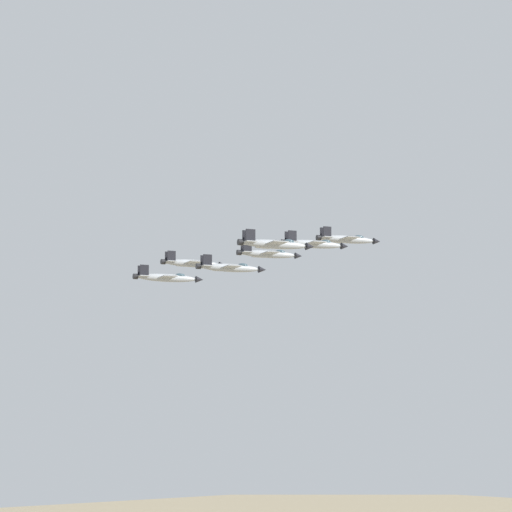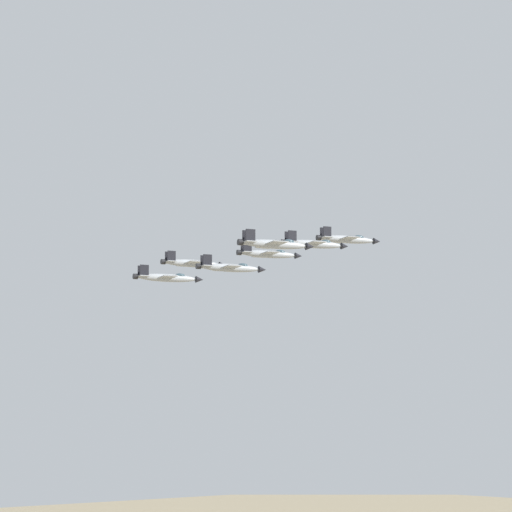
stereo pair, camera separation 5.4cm
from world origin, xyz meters
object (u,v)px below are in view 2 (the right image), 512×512
at_px(jet_trailing, 167,278).
at_px(jet_lead, 347,239).
at_px(jet_right_wingman, 314,244).
at_px(jet_slot_rear, 230,268).
at_px(jet_left_wingman, 268,254).
at_px(jet_right_outer, 275,244).
at_px(jet_left_outer, 193,263).

bearing_deg(jet_trailing, jet_lead, 0.18).
xyz_separation_m(jet_right_wingman, jet_trailing, (22.77, -21.34, -7.23)).
bearing_deg(jet_slot_rear, jet_left_wingman, 40.81).
bearing_deg(jet_right_wingman, jet_slot_rear, 139.57).
height_order(jet_lead, jet_right_outer, jet_lead).
height_order(jet_right_outer, jet_trailing, jet_right_outer).
bearing_deg(jet_left_wingman, jet_slot_rear, -138.65).
height_order(jet_left_wingman, jet_right_wingman, jet_left_wingman).
relative_size(jet_left_wingman, jet_right_outer, 0.99).
height_order(jet_right_outer, jet_slot_rear, jet_right_outer).
xyz_separation_m(jet_lead, jet_trailing, (40.45, -14.82, -10.86)).
bearing_deg(jet_trailing, jet_slot_rear, 0.18).
relative_size(jet_right_wingman, jet_slot_rear, 0.98).
bearing_deg(jet_slot_rear, jet_right_outer, -89.55).
relative_size(jet_right_wingman, jet_trailing, 1.02).
distance_m(jet_right_wingman, jet_left_outer, 39.34).
bearing_deg(jet_trailing, jet_left_outer, 59.72).
height_order(jet_right_wingman, jet_trailing, jet_right_wingman).
height_order(jet_lead, jet_right_wingman, jet_lead).
bearing_deg(jet_right_wingman, jet_left_outer, 111.35).
bearing_deg(jet_lead, jet_left_wingman, 140.59).
bearing_deg(jet_left_outer, jet_slot_rear, -91.07).
bearing_deg(jet_left_outer, jet_right_outer, -91.07).
relative_size(jet_lead, jet_left_wingman, 0.99).
distance_m(jet_left_wingman, jet_trailing, 32.29).
xyz_separation_m(jet_right_wingman, jet_left_outer, (0.88, -39.32, -0.33)).
bearing_deg(jet_left_outer, jet_trailing, -121.54).
xyz_separation_m(jet_left_wingman, jet_trailing, (31.17, 1.58, -8.29)).
relative_size(jet_lead, jet_trailing, 1.03).
bearing_deg(jet_right_outer, jet_right_wingman, 40.47).
relative_size(jet_left_wingman, jet_right_wingman, 1.02).
distance_m(jet_right_wingman, jet_slot_rear, 19.34).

